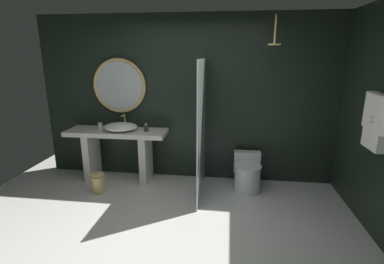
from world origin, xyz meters
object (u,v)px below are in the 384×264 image
object	(u,v)px
rain_shower_head	(274,40)
waste_bin	(98,182)
vessel_sink	(121,127)
soap_dispenser	(146,128)
toilet	(247,174)
hanging_bathrobe	(378,119)
tumbler_cup	(100,126)
round_wall_mirror	(119,86)

from	to	relation	value
rain_shower_head	waste_bin	size ratio (longest dim) A/B	1.23
vessel_sink	soap_dispenser	size ratio (longest dim) A/B	4.14
vessel_sink	toilet	world-z (taller)	vessel_sink
hanging_bathrobe	toilet	size ratio (longest dim) A/B	1.17
tumbler_cup	hanging_bathrobe	size ratio (longest dim) A/B	0.16
round_wall_mirror	hanging_bathrobe	world-z (taller)	round_wall_mirror
rain_shower_head	toilet	distance (m)	1.94
waste_bin	rain_shower_head	bearing A→B (deg)	8.81
soap_dispenser	waste_bin	distance (m)	1.08
toilet	vessel_sink	bearing A→B (deg)	177.68
hanging_bathrobe	waste_bin	size ratio (longest dim) A/B	2.08
tumbler_cup	waste_bin	distance (m)	0.92
soap_dispenser	rain_shower_head	world-z (taller)	rain_shower_head
tumbler_cup	waste_bin	bearing A→B (deg)	-74.70
toilet	tumbler_cup	bearing A→B (deg)	176.65
vessel_sink	tumbler_cup	distance (m)	0.37
waste_bin	round_wall_mirror	bearing A→B (deg)	78.76
soap_dispenser	round_wall_mirror	distance (m)	0.82
rain_shower_head	vessel_sink	bearing A→B (deg)	177.60
toilet	waste_bin	xyz separation A→B (m)	(-2.20, -0.40, -0.09)
round_wall_mirror	waste_bin	xyz separation A→B (m)	(-0.14, -0.72, -1.35)
tumbler_cup	soap_dispenser	world-z (taller)	soap_dispenser
vessel_sink	round_wall_mirror	xyz separation A→B (m)	(-0.07, 0.25, 0.61)
vessel_sink	toilet	distance (m)	2.09
round_wall_mirror	waste_bin	distance (m)	1.54
tumbler_cup	round_wall_mirror	world-z (taller)	round_wall_mirror
hanging_bathrobe	toilet	world-z (taller)	hanging_bathrobe
vessel_sink	waste_bin	bearing A→B (deg)	-114.55
vessel_sink	rain_shower_head	size ratio (longest dim) A/B	1.38
hanging_bathrobe	soap_dispenser	bearing A→B (deg)	160.09
hanging_bathrobe	waste_bin	distance (m)	3.69
soap_dispenser	hanging_bathrobe	bearing A→B (deg)	-19.91
round_wall_mirror	waste_bin	bearing A→B (deg)	-101.24
rain_shower_head	toilet	bearing A→B (deg)	176.94
rain_shower_head	toilet	size ratio (longest dim) A/B	0.69
rain_shower_head	waste_bin	bearing A→B (deg)	-171.19
vessel_sink	tumbler_cup	xyz separation A→B (m)	(-0.36, 0.06, -0.01)
rain_shower_head	toilet	xyz separation A→B (m)	(-0.26, 0.01, -1.93)
vessel_sink	toilet	size ratio (longest dim) A/B	0.96
tumbler_cup	soap_dispenser	bearing A→B (deg)	-4.08
round_wall_mirror	rain_shower_head	xyz separation A→B (m)	(2.32, -0.34, 0.67)
vessel_sink	rain_shower_head	bearing A→B (deg)	-2.40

